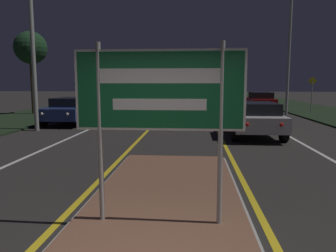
{
  "coord_description": "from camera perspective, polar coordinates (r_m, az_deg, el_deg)",
  "views": [
    {
      "loc": [
        0.46,
        -2.7,
        2.05
      ],
      "look_at": [
        0.0,
        3.24,
        1.27
      ],
      "focal_mm": 35.0,
      "sensor_mm": 36.0,
      "label": 1
    }
  ],
  "objects": [
    {
      "name": "median_island",
      "position": [
        4.9,
        -1.42,
        -16.81
      ],
      "size": [
        2.67,
        8.63,
        0.1
      ],
      "color": "#999993",
      "rests_on": "ground_plane"
    },
    {
      "name": "verge_left",
      "position": [
        24.87,
        -19.19,
        2.39
      ],
      "size": [
        5.0,
        100.0,
        0.08
      ],
      "color": "black",
      "rests_on": "ground_plane"
    },
    {
      "name": "verge_right",
      "position": [
        24.52,
        26.08,
        1.98
      ],
      "size": [
        5.0,
        100.0,
        0.08
      ],
      "color": "black",
      "rests_on": "ground_plane"
    },
    {
      "name": "centre_line_yellow_left",
      "position": [
        27.85,
        0.35,
        3.23
      ],
      "size": [
        0.12,
        70.0,
        0.01
      ],
      "color": "gold",
      "rests_on": "ground_plane"
    },
    {
      "name": "centre_line_yellow_right",
      "position": [
        27.8,
        6.64,
        3.17
      ],
      "size": [
        0.12,
        70.0,
        0.01
      ],
      "color": "gold",
      "rests_on": "ground_plane"
    },
    {
      "name": "lane_line_white_left",
      "position": [
        28.17,
        -5.09,
        3.24
      ],
      "size": [
        0.12,
        70.0,
        0.01
      ],
      "color": "silver",
      "rests_on": "ground_plane"
    },
    {
      "name": "lane_line_white_right",
      "position": [
        28.03,
        12.12,
        3.09
      ],
      "size": [
        0.12,
        70.0,
        0.01
      ],
      "color": "silver",
      "rests_on": "ground_plane"
    },
    {
      "name": "edge_line_white_left",
      "position": [
        28.82,
        -11.0,
        3.23
      ],
      "size": [
        0.1,
        70.0,
        0.01
      ],
      "color": "silver",
      "rests_on": "ground_plane"
    },
    {
      "name": "edge_line_white_right",
      "position": [
        28.58,
        18.1,
        2.97
      ],
      "size": [
        0.1,
        70.0,
        0.01
      ],
      "color": "silver",
      "rests_on": "ground_plane"
    },
    {
      "name": "highway_sign",
      "position": [
        4.46,
        -1.51,
        5.06
      ],
      "size": [
        2.33,
        0.07,
        2.51
      ],
      "color": "#9E9E99",
      "rests_on": "median_island"
    },
    {
      "name": "car_receding_0",
      "position": [
        13.17,
        14.63,
        1.42
      ],
      "size": [
        1.93,
        4.19,
        1.32
      ],
      "color": "silver",
      "rests_on": "ground_plane"
    },
    {
      "name": "car_receding_1",
      "position": [
        26.46,
        15.75,
        4.29
      ],
      "size": [
        1.86,
        4.23,
        1.38
      ],
      "color": "maroon",
      "rests_on": "ground_plane"
    },
    {
      "name": "car_receding_2",
      "position": [
        36.5,
        8.18,
        5.36
      ],
      "size": [
        1.89,
        4.09,
        1.46
      ],
      "color": "black",
      "rests_on": "ground_plane"
    },
    {
      "name": "car_approaching_0",
      "position": [
        17.42,
        -16.36,
        2.76
      ],
      "size": [
        2.03,
        4.18,
        1.32
      ],
      "color": "navy",
      "rests_on": "ground_plane"
    },
    {
      "name": "car_approaching_1",
      "position": [
        24.89,
        -1.98,
        4.36
      ],
      "size": [
        1.85,
        4.69,
        1.35
      ],
      "color": "maroon",
      "rests_on": "ground_plane"
    },
    {
      "name": "warning_sign",
      "position": [
        24.85,
        23.79,
        5.66
      ],
      "size": [
        0.6,
        0.06,
        2.44
      ],
      "color": "#9E9E99",
      "rests_on": "verge_right"
    },
    {
      "name": "roadside_palm_left",
      "position": [
        23.28,
        -22.81,
        12.33
      ],
      "size": [
        2.07,
        2.07,
        5.27
      ],
      "color": "#4C3823",
      "rests_on": "verge_left"
    }
  ]
}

